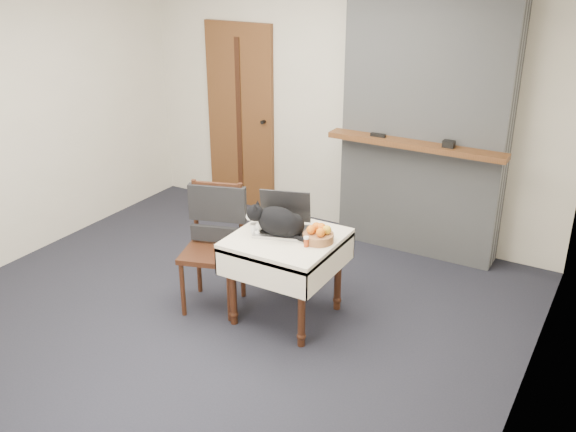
% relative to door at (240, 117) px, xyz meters
% --- Properties ---
extents(ground, '(4.50, 4.50, 0.00)m').
position_rel_door_xyz_m(ground, '(1.20, -1.97, -1.00)').
color(ground, black).
rests_on(ground, ground).
extents(room_shell, '(4.52, 4.01, 2.61)m').
position_rel_door_xyz_m(room_shell, '(1.20, -1.51, 0.76)').
color(room_shell, beige).
rests_on(room_shell, ground).
extents(door, '(0.82, 0.10, 2.00)m').
position_rel_door_xyz_m(door, '(0.00, 0.00, 0.00)').
color(door, brown).
rests_on(door, ground).
extents(chimney, '(1.62, 0.48, 2.60)m').
position_rel_door_xyz_m(chimney, '(2.10, -0.13, 0.30)').
color(chimney, gray).
rests_on(chimney, ground).
extents(side_table, '(0.78, 0.78, 0.70)m').
position_rel_door_xyz_m(side_table, '(1.64, -1.84, -0.41)').
color(side_table, '#311D0D').
rests_on(side_table, ground).
extents(laptop, '(0.48, 0.45, 0.29)m').
position_rel_door_xyz_m(laptop, '(1.56, -1.74, -0.23)').
color(laptop, '#B7B7BC').
rests_on(laptop, side_table).
extents(cat, '(0.55, 0.31, 0.26)m').
position_rel_door_xyz_m(cat, '(1.59, -1.85, -0.19)').
color(cat, black).
rests_on(cat, side_table).
extents(cream_jar, '(0.07, 0.07, 0.07)m').
position_rel_door_xyz_m(cream_jar, '(1.40, -1.90, -0.26)').
color(cream_jar, silver).
rests_on(cream_jar, side_table).
extents(pill_bottle, '(0.04, 0.04, 0.08)m').
position_rel_door_xyz_m(pill_bottle, '(1.86, -1.92, -0.26)').
color(pill_bottle, '#AD3B15').
rests_on(pill_bottle, side_table).
extents(fruit_basket, '(0.23, 0.23, 0.13)m').
position_rel_door_xyz_m(fruit_basket, '(1.90, -1.79, -0.25)').
color(fruit_basket, '#A87144').
rests_on(fruit_basket, side_table).
extents(desk_clutter, '(0.15, 0.02, 0.01)m').
position_rel_door_xyz_m(desk_clutter, '(1.82, -1.79, -0.30)').
color(desk_clutter, black).
rests_on(desk_clutter, side_table).
extents(chair, '(0.57, 0.56, 1.01)m').
position_rel_door_xyz_m(chair, '(1.02, -1.89, -0.35)').
color(chair, '#311D0D').
rests_on(chair, ground).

